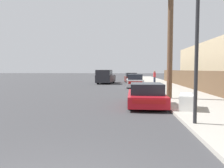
# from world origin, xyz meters

# --- Properties ---
(sidewalk_curb) EXTENTS (4.20, 63.00, 0.12)m
(sidewalk_curb) POSITION_xyz_m (5.30, 23.50, 0.06)
(sidewalk_curb) COLOR #9E998E
(sidewalk_curb) RESTS_ON ground
(discarded_fridge) EXTENTS (1.13, 1.72, 0.69)m
(discarded_fridge) POSITION_xyz_m (4.01, 7.37, 0.45)
(discarded_fridge) COLOR white
(discarded_fridge) RESTS_ON sidewalk_curb
(parked_sports_car_red) EXTENTS (1.95, 4.24, 1.20)m
(parked_sports_car_red) POSITION_xyz_m (2.24, 8.77, 0.55)
(parked_sports_car_red) COLOR red
(parked_sports_car_red) RESTS_ON ground
(car_parked_mid) EXTENTS (1.74, 4.36, 1.42)m
(car_parked_mid) POSITION_xyz_m (2.05, 20.80, 0.66)
(car_parked_mid) COLOR silver
(car_parked_mid) RESTS_ON ground
(car_parked_far) EXTENTS (2.06, 4.61, 1.42)m
(car_parked_far) POSITION_xyz_m (1.79, 29.84, 0.66)
(car_parked_far) COLOR #5B1E19
(car_parked_far) RESTS_ON ground
(pickup_truck) EXTENTS (2.34, 5.56, 1.86)m
(pickup_truck) POSITION_xyz_m (-1.70, 26.83, 0.93)
(pickup_truck) COLOR #232328
(pickup_truck) RESTS_ON ground
(utility_pole) EXTENTS (1.80, 0.33, 7.18)m
(utility_pole) POSITION_xyz_m (3.87, 11.06, 3.80)
(utility_pole) COLOR brown
(utility_pole) RESTS_ON sidewalk_curb
(street_lamp) EXTENTS (0.26, 0.26, 4.69)m
(street_lamp) POSITION_xyz_m (3.50, 4.64, 2.84)
(street_lamp) COLOR #232326
(street_lamp) RESTS_ON sidewalk_curb
(wooden_fence) EXTENTS (0.08, 33.08, 1.69)m
(wooden_fence) POSITION_xyz_m (7.25, 16.56, 0.96)
(wooden_fence) COLOR brown
(wooden_fence) RESTS_ON sidewalk_curb
(pedestrian) EXTENTS (0.34, 0.34, 1.63)m
(pedestrian) POSITION_xyz_m (4.90, 26.82, 0.95)
(pedestrian) COLOR #282D42
(pedestrian) RESTS_ON sidewalk_curb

